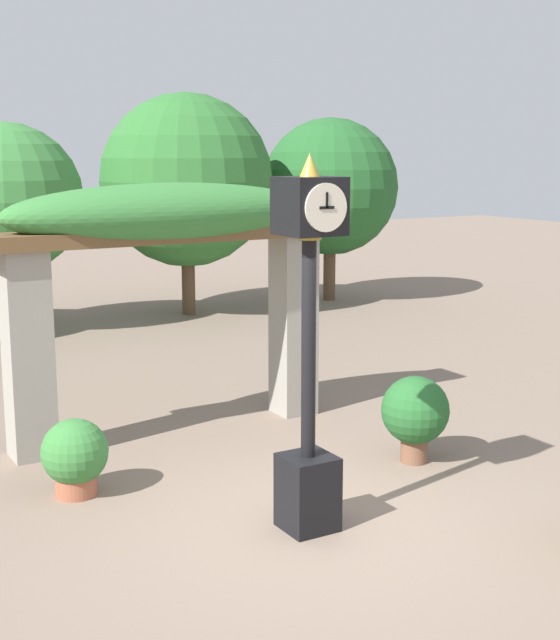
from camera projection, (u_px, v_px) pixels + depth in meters
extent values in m
plane|color=#7F6B5B|center=(311.00, 523.00, 8.28)|extent=(60.00, 60.00, 0.00)
cube|color=black|center=(308.00, 492.00, 8.11)|extent=(0.46, 0.46, 0.69)
cylinder|color=black|center=(309.00, 350.00, 7.87)|extent=(0.13, 0.13, 1.96)
cylinder|color=gold|center=(309.00, 237.00, 7.68)|extent=(0.21, 0.21, 0.04)
cube|color=black|center=(309.00, 206.00, 7.63)|extent=(0.50, 0.50, 0.50)
cylinder|color=beige|center=(326.00, 208.00, 7.41)|extent=(0.41, 0.02, 0.41)
cylinder|color=beige|center=(294.00, 204.00, 7.85)|extent=(0.41, 0.02, 0.41)
cube|color=black|center=(327.00, 208.00, 7.40)|extent=(0.14, 0.01, 0.02)
cube|color=black|center=(327.00, 200.00, 7.39)|extent=(0.02, 0.01, 0.13)
cone|color=gold|center=(310.00, 165.00, 7.57)|extent=(0.17, 0.17, 0.20)
cube|color=gray|center=(28.00, 355.00, 9.89)|extent=(0.48, 0.48, 2.35)
cube|color=gray|center=(293.00, 325.00, 11.61)|extent=(0.48, 0.48, 2.35)
cube|color=brown|center=(177.00, 236.00, 10.31)|extent=(4.53, 0.15, 0.17)
cube|color=brown|center=(172.00, 235.00, 10.45)|extent=(4.53, 0.15, 0.17)
cube|color=brown|center=(166.00, 234.00, 10.58)|extent=(4.53, 0.15, 0.17)
cube|color=brown|center=(161.00, 233.00, 10.72)|extent=(4.53, 0.15, 0.17)
ellipsoid|color=#387A38|center=(168.00, 213.00, 10.47)|extent=(3.95, 1.08, 0.70)
cylinder|color=#9E563D|center=(76.00, 485.00, 8.95)|extent=(0.42, 0.42, 0.20)
sphere|color=#387A38|center=(75.00, 452.00, 8.88)|extent=(0.67, 0.67, 0.67)
cylinder|color=brown|center=(414.00, 448.00, 9.90)|extent=(0.30, 0.30, 0.31)
sphere|color=#235B28|center=(415.00, 410.00, 9.82)|extent=(0.76, 0.76, 0.76)
cylinder|color=brown|center=(12.00, 292.00, 17.03)|extent=(0.28, 0.28, 1.53)
sphere|color=#387A38|center=(6.00, 199.00, 16.70)|extent=(2.86, 2.86, 2.86)
cylinder|color=brown|center=(188.00, 278.00, 18.84)|extent=(0.28, 0.28, 1.57)
sphere|color=#2D6B2D|center=(186.00, 180.00, 18.47)|extent=(3.58, 3.58, 3.58)
cylinder|color=brown|center=(329.00, 267.00, 20.66)|extent=(0.28, 0.28, 1.53)
sphere|color=#235B28|center=(330.00, 187.00, 20.31)|extent=(3.11, 3.11, 3.11)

